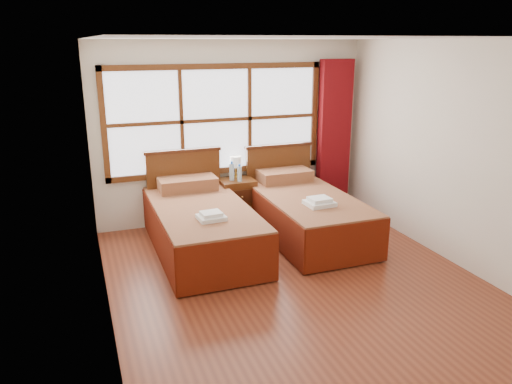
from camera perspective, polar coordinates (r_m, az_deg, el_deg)
name	(u,v)px	position (r m, az deg, el deg)	size (l,w,h in m)	color
floor	(294,280)	(5.71, 4.41, -9.97)	(4.50, 4.50, 0.00)	brown
ceiling	(300,38)	(5.10, 5.09, 17.11)	(4.50, 4.50, 0.00)	white
wall_back	(232,132)	(7.31, -2.73, 6.82)	(4.00, 4.00, 0.00)	silver
wall_left	(99,186)	(4.79, -17.55, 0.65)	(4.50, 4.50, 0.00)	silver
wall_right	(451,153)	(6.34, 21.40, 4.12)	(4.50, 4.50, 0.00)	silver
window	(216,120)	(7.17, -4.58, 8.21)	(3.16, 0.06, 1.56)	white
curtain	(334,136)	(7.83, 8.90, 6.35)	(0.50, 0.16, 2.30)	maroon
bed_left	(201,224)	(6.38, -6.29, -3.70)	(1.15, 2.24, 1.13)	#401C0D
bed_right	(305,212)	(6.85, 5.60, -2.29)	(1.13, 2.18, 1.10)	#401C0D
nightstand	(237,201)	(7.30, -2.19, -1.04)	(0.49, 0.48, 0.66)	#532B12
towels_left	(211,216)	(5.77, -5.13, -2.77)	(0.32, 0.29, 0.09)	white
towels_right	(320,202)	(6.33, 7.27, -1.14)	(0.36, 0.32, 0.10)	white
lamp	(236,162)	(7.28, -2.34, 3.41)	(0.16, 0.16, 0.31)	gold
bottle_near	(232,172)	(7.14, -2.79, 2.34)	(0.07, 0.07, 0.28)	#AACADA
bottle_far	(240,174)	(7.08, -1.90, 2.12)	(0.07, 0.07, 0.25)	#AACADA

